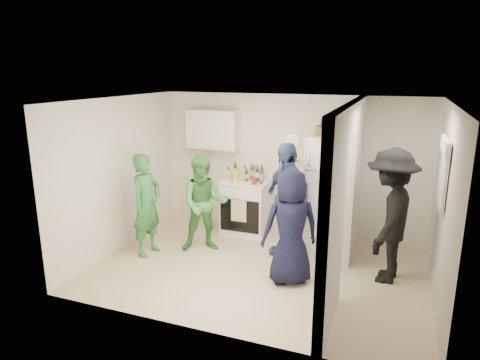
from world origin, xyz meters
The scene contains 37 objects.
floor centered at (0.00, 0.00, 0.00)m, with size 4.80×4.80×0.00m, color #CDB991.
wall_back centered at (0.00, 1.70, 1.25)m, with size 4.80×4.80×0.00m, color silver.
wall_front centered at (0.00, -1.70, 1.25)m, with size 4.80×4.80×0.00m, color silver.
wall_left centered at (-2.40, 0.00, 1.25)m, with size 3.40×3.40×0.00m, color silver.
wall_right centered at (2.40, 0.00, 1.25)m, with size 3.40×3.40×0.00m, color silver.
ceiling centered at (0.00, 0.00, 2.50)m, with size 4.80×4.80×0.00m, color white.
partition_pier_back centered at (1.20, 1.10, 1.25)m, with size 0.12×1.20×2.50m, color silver.
partition_pier_front centered at (1.20, -1.10, 1.25)m, with size 0.12×1.20×2.50m, color silver.
partition_header centered at (1.20, 0.00, 2.30)m, with size 0.12×1.00×0.40m, color silver.
stove centered at (-0.70, 1.37, 0.49)m, with size 0.82×0.69×0.98m, color white.
upper_cabinet centered at (-1.40, 1.52, 1.85)m, with size 0.95×0.34×0.70m, color silver.
fridge centered at (0.80, 1.34, 0.93)m, with size 0.77×0.75×1.87m, color white.
wicker_basket centered at (0.70, 1.39, 1.94)m, with size 0.35×0.25×0.15m, color brown.
blue_bowl centered at (0.70, 1.39, 2.07)m, with size 0.24×0.24×0.11m, color navy.
yellow_cup_stack_top centered at (1.02, 1.24, 1.99)m, with size 0.09×0.09×0.25m, color yellow.
wall_clock centered at (0.05, 1.68, 1.70)m, with size 0.22×0.22×0.03m, color white.
spice_shelf centered at (0.00, 1.65, 1.35)m, with size 0.35×0.08×0.03m, color olive.
nook_window centered at (2.38, 0.20, 1.65)m, with size 0.03×0.70×0.80m, color black.
nook_window_frame centered at (2.36, 0.20, 1.65)m, with size 0.04×0.76×0.86m, color white.
nook_valance centered at (2.34, 0.20, 2.00)m, with size 0.04×0.82×0.18m, color white.
yellow_cup_stack_stove centered at (-0.82, 1.15, 1.11)m, with size 0.09×0.09×0.25m, color yellow.
red_cup centered at (-0.48, 1.17, 1.04)m, with size 0.09×0.09×0.12m, color #B20B31.
person_green_left centered at (-1.86, -0.07, 0.82)m, with size 0.60×0.39×1.65m, color #2F7637.
person_green_center centered at (-1.07, 0.40, 0.79)m, with size 0.77×0.60×1.58m, color #3D8A43.
person_denim centered at (0.23, 0.63, 0.92)m, with size 1.08×0.45×1.85m, color navy.
person_navy centered at (0.52, -0.19, 0.81)m, with size 0.79×0.52×1.62m, color black.
person_nook centered at (1.78, 0.37, 0.95)m, with size 1.22×0.70×1.89m, color black.
bottle_a centered at (-0.96, 1.50, 1.13)m, with size 0.06×0.06×0.30m, color brown.
bottle_b centered at (-0.87, 1.30, 1.14)m, with size 0.06×0.06×0.32m, color #1B4316.
bottle_c centered at (-0.77, 1.51, 1.11)m, with size 0.07×0.07×0.25m, color #A4ACB2.
bottle_d centered at (-0.68, 1.33, 1.10)m, with size 0.06×0.06×0.24m, color #552D0E.
bottle_e centered at (-0.61, 1.54, 1.11)m, with size 0.07×0.07×0.25m, color #A9B3BC.
bottle_f centered at (-0.50, 1.39, 1.14)m, with size 0.07×0.07×0.31m, color #153B19.
bottle_g centered at (-0.45, 1.51, 1.12)m, with size 0.07×0.07×0.29m, color brown.
bottle_h centered at (-0.99, 1.26, 1.11)m, with size 0.07×0.07×0.26m, color #B0B7BD.
bottle_i centered at (-0.63, 1.47, 1.13)m, with size 0.06×0.06×0.30m, color #59410F.
bottle_j centered at (-0.38, 1.26, 1.14)m, with size 0.07×0.07×0.31m, color #216138.
Camera 1 is at (1.82, -5.59, 2.91)m, focal length 32.00 mm.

